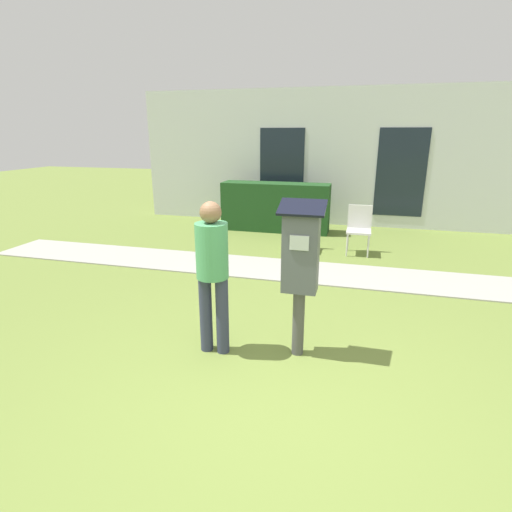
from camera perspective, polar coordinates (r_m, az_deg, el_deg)
name	(u,v)px	position (r m, az deg, el deg)	size (l,w,h in m)	color
ground_plane	(277,397)	(3.67, 2.97, -19.53)	(40.00, 40.00, 0.00)	olive
sidewalk	(319,273)	(6.58, 9.02, -2.37)	(12.00, 1.10, 0.02)	#A3A099
building_facade	(340,158)	(10.05, 11.94, 13.48)	(10.00, 0.26, 3.20)	silver
parking_meter	(300,260)	(3.88, 6.37, -0.58)	(0.44, 0.31, 1.59)	#4C4C4C
person_standing	(212,267)	(3.96, -6.25, -1.55)	(0.32, 0.32, 1.58)	#333851
outdoor_chair_left	(301,223)	(7.73, 6.44, 4.70)	(0.44, 0.44, 0.90)	silver
outdoor_chair_middle	(359,226)	(7.72, 14.53, 4.23)	(0.44, 0.44, 0.90)	silver
hedge_row	(275,207)	(9.26, 2.78, 7.00)	(2.46, 0.60, 1.10)	#1E471E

